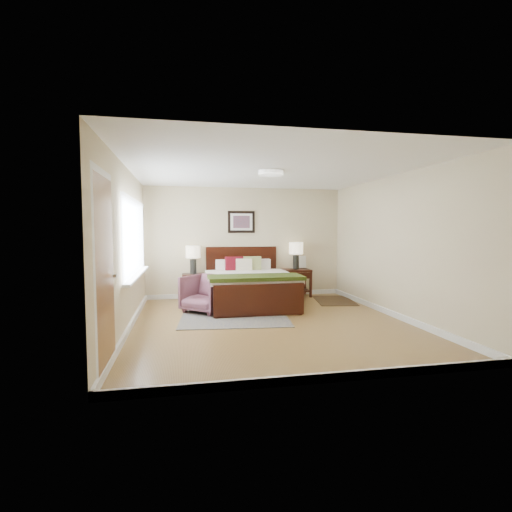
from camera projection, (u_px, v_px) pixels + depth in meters
The scene contains 18 objects.
floor at pixel (270, 322), 6.17m from camera, with size 5.00×5.00×0.00m, color olive.
back_wall at pixel (246, 242), 8.53m from camera, with size 4.50×0.04×2.50m, color beige.
front_wall at pixel (329, 259), 3.63m from camera, with size 4.50×0.04×2.50m, color beige.
left_wall at pixel (127, 249), 5.65m from camera, with size 0.04×5.00×2.50m, color beige.
right_wall at pixel (395, 246), 6.51m from camera, with size 0.04×5.00×2.50m, color beige.
ceiling at pixel (271, 170), 5.99m from camera, with size 4.50×5.00×0.02m, color white.
window at pixel (136, 239), 6.33m from camera, with size 0.11×2.72×1.32m.
door at pixel (105, 274), 3.95m from camera, with size 0.06×1.00×2.18m.
ceil_fixture at pixel (271, 173), 5.99m from camera, with size 0.44×0.44×0.08m.
bed at pixel (249, 280), 7.54m from camera, with size 1.74×2.11×1.14m.
wall_art at pixel (241, 222), 8.44m from camera, with size 0.62×0.05×0.50m.
nightstand_left at pixel (193, 280), 8.11m from camera, with size 0.48×0.44×0.58m.
nightstand_right at pixel (296, 280), 8.57m from camera, with size 0.64×0.48×0.63m.
lamp_left at pixel (193, 255), 8.09m from camera, with size 0.32×0.32×0.61m.
lamp_right at pixel (296, 251), 8.53m from camera, with size 0.32×0.32×0.61m.
armchair at pixel (206, 294), 6.92m from camera, with size 0.74×0.76×0.70m, color brown.
rug_persian at pixel (233, 311), 7.04m from camera, with size 1.85×2.61×0.01m, color #0C1840.
rug_navy at pixel (334, 300), 8.05m from camera, with size 0.78×1.16×0.01m, color black.
Camera 1 is at (-1.40, -5.91, 1.53)m, focal length 26.00 mm.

